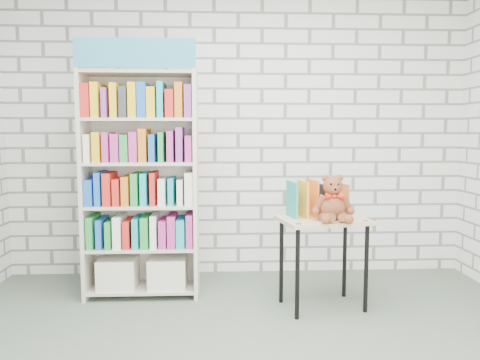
{
  "coord_description": "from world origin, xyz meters",
  "views": [
    {
      "loc": [
        -0.21,
        -2.63,
        1.4
      ],
      "look_at": [
        -0.03,
        0.95,
        1.04
      ],
      "focal_mm": 35.0,
      "sensor_mm": 36.0,
      "label": 1
    }
  ],
  "objects": [
    {
      "name": "room_shell",
      "position": [
        0.0,
        0.0,
        1.78
      ],
      "size": [
        4.52,
        4.02,
        2.81
      ],
      "color": "silver",
      "rests_on": "ground"
    },
    {
      "name": "bookshelf",
      "position": [
        -0.85,
        1.36,
        0.98
      ],
      "size": [
        0.96,
        0.37,
        2.15
      ],
      "color": "beige",
      "rests_on": "ground"
    },
    {
      "name": "display_table",
      "position": [
        0.63,
        0.99,
        0.63
      ],
      "size": [
        0.76,
        0.59,
        0.73
      ],
      "color": "tan",
      "rests_on": "ground"
    },
    {
      "name": "table_books",
      "position": [
        0.61,
        1.1,
        0.87
      ],
      "size": [
        0.5,
        0.3,
        0.28
      ],
      "color": "teal",
      "rests_on": "display_table"
    },
    {
      "name": "teddy_bear",
      "position": [
        0.68,
        0.9,
        0.87
      ],
      "size": [
        0.33,
        0.3,
        0.36
      ],
      "color": "brown",
      "rests_on": "display_table"
    }
  ]
}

